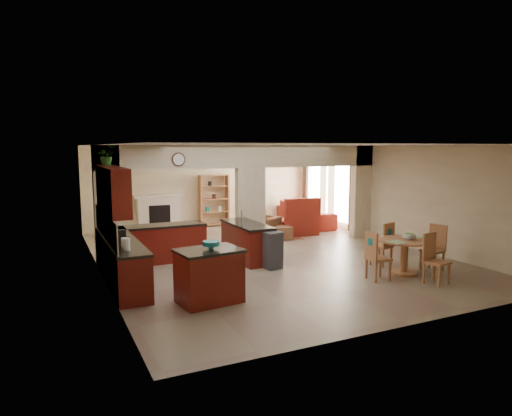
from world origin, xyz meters
name	(u,v)px	position (x,y,z in m)	size (l,w,h in m)	color
floor	(267,256)	(0.00, 0.00, 0.00)	(10.00, 10.00, 0.00)	#786B53
ceiling	(267,145)	(0.00, 0.00, 2.80)	(10.00, 10.00, 0.00)	white
wall_back	(203,186)	(0.00, 5.00, 1.40)	(8.00, 8.00, 0.00)	beige
wall_front	(415,237)	(0.00, -5.00, 1.40)	(8.00, 8.00, 0.00)	beige
wall_left	(99,211)	(-4.00, 0.00, 1.40)	(10.00, 10.00, 0.00)	beige
wall_right	(391,194)	(4.00, 0.00, 1.40)	(10.00, 10.00, 0.00)	beige
partition_left_pier	(107,205)	(-3.70, 1.00, 1.40)	(0.60, 0.25, 2.80)	beige
partition_center_pier	(250,209)	(0.00, 1.00, 1.10)	(0.80, 0.25, 2.20)	beige
partition_right_pier	(361,192)	(3.70, 1.00, 1.40)	(0.60, 0.25, 2.80)	beige
partition_header	(250,157)	(0.00, 1.00, 2.50)	(8.00, 0.25, 0.60)	beige
kitchen_counter	(138,253)	(-3.26, -0.25, 0.46)	(2.52, 3.29, 1.48)	#490A08
upper_cabinets	(112,189)	(-3.82, -0.80, 1.92)	(0.35, 2.40, 0.90)	#490A08
peninsula	(247,241)	(-0.60, -0.11, 0.46)	(0.70, 1.85, 0.91)	#490A08
wall_clock	(179,159)	(-2.00, 0.85, 2.45)	(0.34, 0.34, 0.03)	#452217
rug	(271,237)	(1.20, 2.10, 0.01)	(1.60, 1.30, 0.01)	brown
fireplace	(159,212)	(-1.60, 4.83, 0.61)	(1.60, 0.35, 1.20)	silver
shelving_unit	(214,200)	(0.35, 4.82, 0.90)	(1.00, 0.32, 1.80)	#995834
window_a	(343,194)	(3.97, 2.30, 1.20)	(0.02, 0.90, 1.90)	white
window_b	(315,190)	(3.97, 4.00, 1.20)	(0.02, 0.90, 1.90)	white
glazed_door	(328,196)	(3.97, 3.15, 1.05)	(0.02, 0.70, 2.10)	white
drape_a_left	(353,196)	(3.93, 1.70, 1.20)	(0.10, 0.28, 2.30)	#3F1919
drape_a_right	(331,192)	(3.93, 2.90, 1.20)	(0.10, 0.28, 2.30)	#3F1919
drape_b_left	(323,191)	(3.93, 3.40, 1.20)	(0.10, 0.28, 2.30)	#3F1919
drape_b_right	(305,188)	(3.93, 4.60, 1.20)	(0.10, 0.28, 2.30)	#3F1919
ceiling_fan	(267,153)	(1.50, 3.00, 2.56)	(1.00, 1.00, 0.10)	white
kitchen_island	(209,276)	(-2.47, -2.65, 0.48)	(1.20, 0.92, 0.96)	#490A08
teal_bowl	(211,245)	(-2.43, -2.65, 1.03)	(0.30, 0.30, 0.14)	#12727E
trash_can	(273,252)	(-0.40, -1.12, 0.39)	(0.37, 0.31, 0.78)	#313133
dining_table	(404,251)	(1.97, -2.74, 0.51)	(1.13, 1.13, 0.77)	#995834
fruit_bowl	(409,236)	(2.04, -2.79, 0.84)	(0.28, 0.28, 0.15)	#5CAE25
sofa	(305,214)	(3.30, 3.57, 0.41)	(1.09, 2.80, 0.82)	maroon
chaise	(296,227)	(2.18, 2.28, 0.24)	(1.18, 0.96, 0.47)	maroon
armchair	(266,227)	(1.08, 2.21, 0.33)	(0.70, 0.72, 0.66)	maroon
ottoman	(283,233)	(1.41, 1.76, 0.19)	(0.53, 0.53, 0.38)	maroon
plant	(106,155)	(-3.82, -0.17, 2.58)	(0.38, 0.33, 0.42)	#165519
chair_north	(384,242)	(2.06, -1.99, 0.55)	(0.52, 0.52, 1.02)	#995834
chair_east	(435,246)	(2.84, -2.76, 0.55)	(0.50, 0.50, 1.02)	#995834
chair_south	(433,256)	(2.02, -3.50, 0.55)	(0.49, 0.49, 1.02)	#995834
chair_west	(375,254)	(1.09, -2.83, 0.55)	(0.45, 0.45, 1.02)	#995834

